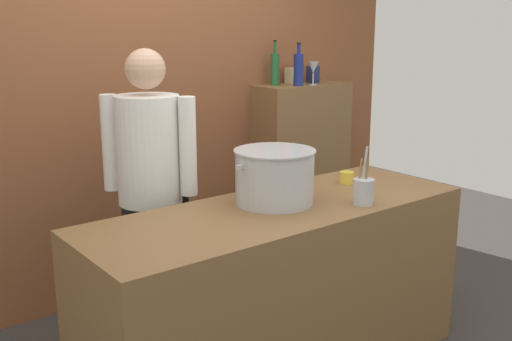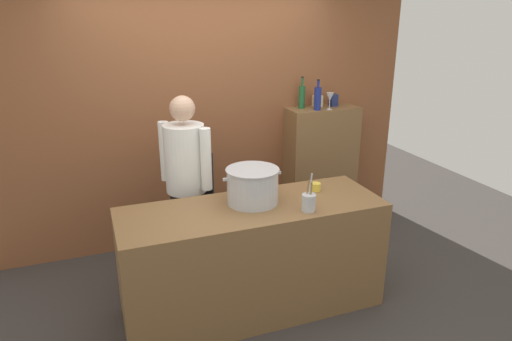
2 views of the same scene
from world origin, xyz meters
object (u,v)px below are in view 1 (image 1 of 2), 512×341
at_px(spice_tin_navy, 313,74).
at_px(wine_bottle_cobalt, 299,69).
at_px(chef, 150,180).
at_px(wine_bottle_green, 275,68).
at_px(stockpot_large, 275,176).
at_px(spice_tin_cream, 293,76).
at_px(butter_jar, 347,177).
at_px(wine_glass_wide, 313,68).
at_px(utensil_crock, 363,191).

bearing_deg(spice_tin_navy, wine_bottle_cobalt, -155.61).
height_order(chef, wine_bottle_green, wine_bottle_green).
bearing_deg(stockpot_large, spice_tin_cream, 45.65).
xyz_separation_m(butter_jar, wine_bottle_green, (0.40, 1.12, 0.53)).
bearing_deg(stockpot_large, wine_bottle_green, 50.24).
bearing_deg(butter_jar, wine_bottle_cobalt, 62.56).
bearing_deg(spice_tin_cream, chef, -158.20).
xyz_separation_m(chef, wine_glass_wide, (1.61, 0.45, 0.50)).
bearing_deg(butter_jar, wine_glass_wide, 56.50).
bearing_deg(chef, wine_bottle_cobalt, -111.22).
distance_m(chef, butter_jar, 1.10).
xyz_separation_m(chef, wine_bottle_cobalt, (1.48, 0.46, 0.50)).
xyz_separation_m(chef, spice_tin_cream, (1.56, 0.63, 0.44)).
relative_size(wine_glass_wide, spice_tin_navy, 1.36).
bearing_deg(utensil_crock, spice_tin_navy, 55.22).
bearing_deg(wine_bottle_green, utensil_crock, -113.60).
distance_m(wine_glass_wide, spice_tin_navy, 0.19).
bearing_deg(wine_glass_wide, butter_jar, -123.50).
distance_m(wine_bottle_cobalt, spice_tin_cream, 0.19).
height_order(chef, wine_glass_wide, chef).
distance_m(wine_bottle_green, wine_glass_wide, 0.29).
bearing_deg(utensil_crock, wine_glass_wide, 56.12).
distance_m(butter_jar, spice_tin_cream, 1.38).
bearing_deg(chef, wine_bottle_green, -105.08).
height_order(butter_jar, wine_bottle_cobalt, wine_bottle_cobalt).
bearing_deg(chef, spice_tin_navy, -110.17).
height_order(chef, utensil_crock, chef).
xyz_separation_m(wine_bottle_green, wine_bottle_cobalt, (0.11, -0.13, -0.00)).
bearing_deg(wine_bottle_green, spice_tin_cream, 8.32).
xyz_separation_m(utensil_crock, spice_tin_navy, (1.00, 1.44, 0.44)).
bearing_deg(utensil_crock, stockpot_large, 138.70).
relative_size(chef, wine_bottle_green, 5.09).
height_order(stockpot_large, spice_tin_cream, spice_tin_cream).
height_order(butter_jar, wine_glass_wide, wine_glass_wide).
relative_size(wine_bottle_green, spice_tin_cream, 2.78).
distance_m(chef, spice_tin_cream, 1.74).
xyz_separation_m(butter_jar, wine_glass_wide, (0.65, 0.98, 0.53)).
xyz_separation_m(utensil_crock, wine_glass_wide, (0.88, 1.31, 0.50)).
height_order(butter_jar, wine_bottle_green, wine_bottle_green).
distance_m(stockpot_large, utensil_crock, 0.45).
bearing_deg(stockpot_large, spice_tin_navy, 40.73).
relative_size(butter_jar, wine_bottle_cobalt, 0.26).
xyz_separation_m(wine_glass_wide, spice_tin_cream, (-0.04, 0.18, -0.06)).
relative_size(stockpot_large, spice_tin_navy, 3.66).
relative_size(utensil_crock, wine_bottle_green, 0.89).
bearing_deg(butter_jar, utensil_crock, -124.98).
height_order(butter_jar, spice_tin_cream, spice_tin_cream).
bearing_deg(spice_tin_cream, utensil_crock, -119.31).
height_order(wine_bottle_cobalt, spice_tin_navy, wine_bottle_cobalt).
distance_m(stockpot_large, butter_jar, 0.58).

